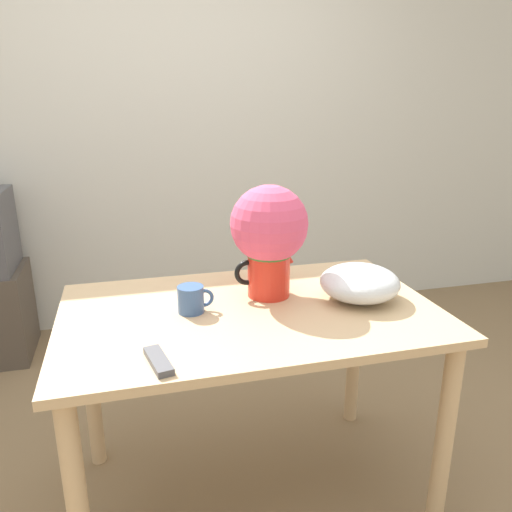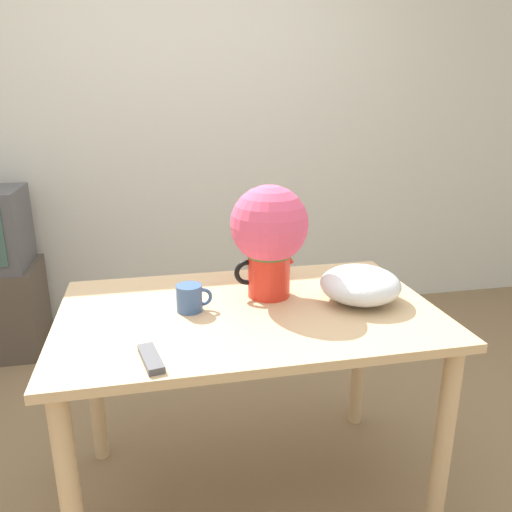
{
  "view_description": "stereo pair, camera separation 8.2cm",
  "coord_description": "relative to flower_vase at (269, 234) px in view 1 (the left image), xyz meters",
  "views": [
    {
      "loc": [
        -0.29,
        -1.54,
        1.47
      ],
      "look_at": [
        0.14,
        0.1,
        0.93
      ],
      "focal_mm": 35.0,
      "sensor_mm": 36.0,
      "label": 1
    },
    {
      "loc": [
        -0.21,
        -1.56,
        1.47
      ],
      "look_at": [
        0.14,
        0.1,
        0.93
      ],
      "focal_mm": 35.0,
      "sensor_mm": 36.0,
      "label": 2
    }
  ],
  "objects": [
    {
      "name": "white_bowl",
      "position": [
        0.3,
        -0.12,
        -0.17
      ],
      "size": [
        0.28,
        0.28,
        0.12
      ],
      "color": "silver",
      "rests_on": "table"
    },
    {
      "name": "flower_vase",
      "position": [
        0.0,
        0.0,
        0.0
      ],
      "size": [
        0.28,
        0.28,
        0.41
      ],
      "color": "red",
      "rests_on": "table"
    },
    {
      "name": "ground_plane",
      "position": [
        -0.19,
        -0.1,
        -1.01
      ],
      "size": [
        12.0,
        12.0,
        0.0
      ],
      "primitive_type": "plane",
      "color": "#7F6647"
    },
    {
      "name": "table",
      "position": [
        -0.1,
        -0.1,
        -0.35
      ],
      "size": [
        1.28,
        0.8,
        0.78
      ],
      "color": "tan",
      "rests_on": "ground_plane"
    },
    {
      "name": "remote_control",
      "position": [
        -0.43,
        -0.4,
        -0.22
      ],
      "size": [
        0.07,
        0.16,
        0.02
      ],
      "color": "#4C4C51",
      "rests_on": "table"
    },
    {
      "name": "wall_back",
      "position": [
        -0.19,
        1.66,
        0.29
      ],
      "size": [
        8.0,
        0.05,
        2.6
      ],
      "color": "silver",
      "rests_on": "ground_plane"
    },
    {
      "name": "coffee_mug",
      "position": [
        -0.29,
        -0.08,
        -0.19
      ],
      "size": [
        0.12,
        0.09,
        0.09
      ],
      "color": "#385689",
      "rests_on": "table"
    }
  ]
}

